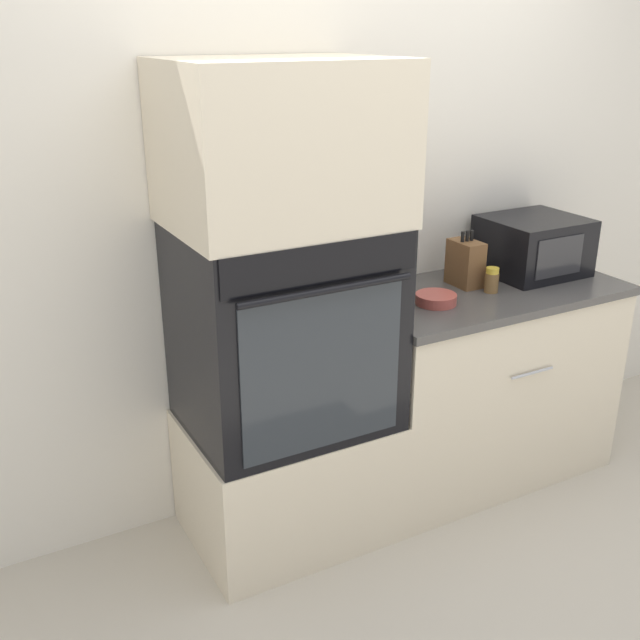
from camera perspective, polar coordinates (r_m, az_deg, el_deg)
The scene contains 12 objects.
ground_plane at distance 3.19m, azimuth 6.60°, elevation -16.26°, with size 12.00×12.00×0.00m, color beige.
wall_back at distance 3.14m, azimuth 0.93°, elevation 8.65°, with size 8.00×0.05×2.50m.
oven_cabinet_base at distance 3.09m, azimuth -2.51°, elevation -11.73°, with size 0.78×0.60×0.51m.
wall_oven at distance 2.79m, azimuth -2.69°, elevation -0.54°, with size 0.75×0.64×0.79m.
oven_cabinet_upper at distance 2.61m, azimuth -2.98°, elevation 13.26°, with size 0.78×0.60×0.56m.
counter_unit at distance 3.47m, azimuth 12.05°, elevation -4.57°, with size 1.19×0.63×0.90m.
microwave at distance 3.53m, azimuth 15.91°, elevation 5.48°, with size 0.42×0.38×0.25m.
knife_block at distance 3.29m, azimuth 11.00°, elevation 4.28°, with size 0.10×0.16×0.24m.
bowl at distance 3.07m, azimuth 8.83°, elevation 1.60°, with size 0.17×0.17×0.04m.
condiment_jar_near at distance 3.09m, azimuth 5.17°, elevation 2.38°, with size 0.05×0.05×0.09m.
condiment_jar_mid at distance 3.21m, azimuth 5.48°, elevation 3.33°, with size 0.04×0.04×0.11m.
condiment_jar_far at distance 3.24m, azimuth 12.95°, elevation 2.97°, with size 0.06×0.06×0.11m.
Camera 1 is at (-1.51, -2.03, 1.94)m, focal length 42.00 mm.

